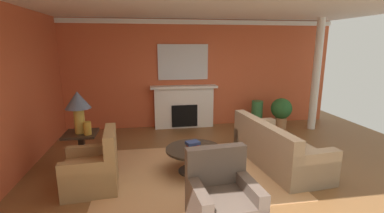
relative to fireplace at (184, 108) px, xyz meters
name	(u,v)px	position (x,y,z in m)	size (l,w,h in m)	color
ground_plane	(227,174)	(0.39, -2.94, -0.55)	(9.18, 9.18, 0.00)	brown
wall_fireplace	(197,74)	(0.39, 0.21, 0.90)	(7.66, 0.12, 2.90)	#C65633
wall_window	(3,96)	(-3.20, -2.64, 0.90)	(0.12, 6.78, 2.90)	#C65633
ceiling_panel	(227,2)	(0.39, -2.64, 2.38)	(7.66, 6.78, 0.06)	white
crown_moulding	(197,22)	(0.39, 0.13, 2.27)	(7.66, 0.08, 0.12)	white
area_rug	(194,171)	(-0.19, -2.76, -0.54)	(3.28, 2.47, 0.01)	tan
fireplace	(184,108)	(0.00, 0.00, 0.00)	(1.80, 0.35, 1.16)	white
mantel_mirror	(183,62)	(0.00, 0.12, 1.23)	(1.35, 0.04, 0.94)	silver
sofa	(276,149)	(1.41, -2.69, -0.25)	(1.12, 2.19, 0.85)	tan
armchair_near_window	(94,170)	(-1.84, -3.08, -0.24)	(0.86, 0.86, 0.95)	#9E7A4C
armchair_facing_fireplace	(222,203)	(-0.08, -4.29, -0.24)	(0.87, 0.87, 0.95)	brown
coffee_table	(194,154)	(-0.19, -2.76, -0.21)	(1.00, 1.00, 0.45)	#2D2319
side_table	(82,149)	(-2.17, -2.34, -0.15)	(0.56, 0.56, 0.70)	#2D2319
table_lamp	(78,104)	(-2.17, -2.34, 0.67)	(0.44, 0.44, 0.75)	#B28E38
vase_on_side_table	(87,128)	(-2.02, -2.46, 0.27)	(0.13, 0.13, 0.23)	#B7892D
vase_tall_corner	(257,114)	(1.99, -0.30, -0.18)	(0.31, 0.31, 0.73)	#33703D
book_red_cover	(201,149)	(-0.07, -2.85, -0.08)	(0.19, 0.15, 0.03)	maroon
book_art_folio	(193,146)	(-0.21, -2.78, -0.05)	(0.19, 0.15, 0.04)	maroon
book_small_novel	(193,143)	(-0.21, -2.77, 0.00)	(0.23, 0.17, 0.05)	navy
potted_plant	(281,111)	(2.59, -0.52, -0.06)	(0.56, 0.56, 0.83)	#A8754C
column_white	(316,75)	(3.41, -0.69, 0.90)	(0.20, 0.20, 2.90)	white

